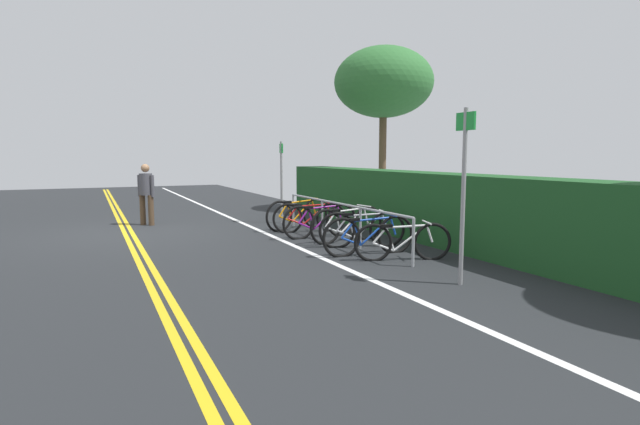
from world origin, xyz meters
TOP-DOWN VIEW (x-y plane):
  - ground_plane at (0.00, 0.00)m, footprint 34.80×12.42m
  - centre_line_yellow_inner at (0.00, -0.08)m, footprint 31.32×0.10m
  - centre_line_yellow_outer at (0.00, 0.08)m, footprint 31.32×0.10m
  - bike_lane_stripe_white at (0.00, 2.84)m, footprint 31.32×0.12m
  - bike_rack at (3.08, 3.87)m, footprint 5.14×0.05m
  - bicycle_0 at (1.11, 3.75)m, footprint 0.59×1.79m
  - bicycle_1 at (1.66, 3.82)m, footprint 0.53×1.70m
  - bicycle_2 at (2.45, 3.73)m, footprint 0.46×1.77m
  - bicycle_3 at (3.14, 4.01)m, footprint 0.46×1.80m
  - bicycle_4 at (3.80, 3.99)m, footprint 0.62×1.65m
  - bicycle_5 at (4.50, 3.73)m, footprint 0.46×1.79m
  - bicycle_6 at (5.14, 4.01)m, footprint 0.67×1.61m
  - pedestrian at (-1.14, 0.54)m, footprint 0.37×0.37m
  - sign_post_near at (-0.06, 3.79)m, footprint 0.36×0.09m
  - sign_post_far at (6.80, 3.82)m, footprint 0.36×0.06m
  - hedge_backdrop at (4.58, 5.67)m, footprint 14.09×0.93m
  - tree_near_left at (-1.57, 7.83)m, footprint 3.13×3.13m

SIDE VIEW (x-z plane):
  - ground_plane at x=0.00m, z-range -0.05..0.00m
  - centre_line_yellow_inner at x=0.00m, z-range 0.00..0.00m
  - centre_line_yellow_outer at x=0.00m, z-range 0.00..0.00m
  - bike_lane_stripe_white at x=0.00m, z-range 0.00..0.00m
  - bicycle_6 at x=5.14m, z-range -0.02..0.66m
  - bicycle_1 at x=1.66m, z-range -0.02..0.71m
  - bicycle_4 at x=3.80m, z-range -0.02..0.72m
  - bicycle_5 at x=4.50m, z-range -0.02..0.72m
  - bicycle_3 at x=3.14m, z-range -0.02..0.74m
  - bicycle_2 at x=2.45m, z-range -0.02..0.74m
  - bicycle_0 at x=1.11m, z-range -0.02..0.75m
  - bike_rack at x=3.08m, z-range 0.21..1.02m
  - hedge_backdrop at x=4.58m, z-range 0.00..1.42m
  - pedestrian at x=-1.14m, z-range 0.11..1.66m
  - sign_post_near at x=-0.06m, z-range 0.22..2.35m
  - sign_post_far at x=6.80m, z-range 0.24..2.64m
  - tree_near_left at x=-1.57m, z-range 1.46..6.63m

